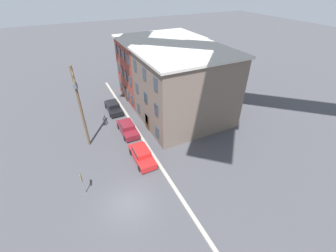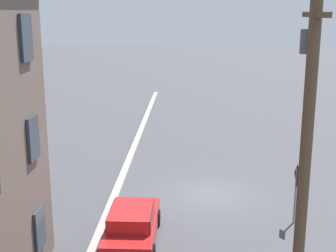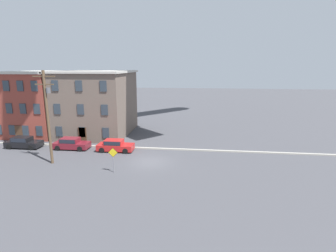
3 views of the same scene
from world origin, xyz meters
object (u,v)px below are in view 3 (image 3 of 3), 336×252
object	(u,v)px
car_black	(23,142)
car_maroon	(71,143)
caution_sign	(113,156)
utility_pole	(48,113)
car_red	(115,145)

from	to	relation	value
car_black	car_maroon	bearing A→B (deg)	1.96
car_maroon	caution_sign	distance (m)	10.21
utility_pole	car_maroon	bearing A→B (deg)	94.05
car_black	car_red	bearing A→B (deg)	0.28
car_black	car_red	size ratio (longest dim) A/B	1.00
car_red	caution_sign	bearing A→B (deg)	-73.20
car_red	utility_pole	xyz separation A→B (m)	(-5.40, -4.81, 4.76)
car_black	caution_sign	world-z (taller)	caution_sign
caution_sign	utility_pole	size ratio (longest dim) A/B	0.26
car_black	car_red	distance (m)	12.08
car_black	car_maroon	world-z (taller)	same
utility_pole	car_red	bearing A→B (deg)	41.70
car_black	caution_sign	size ratio (longest dim) A/B	1.74
car_maroon	caution_sign	size ratio (longest dim) A/B	1.74
caution_sign	utility_pole	bearing A→B (deg)	167.29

